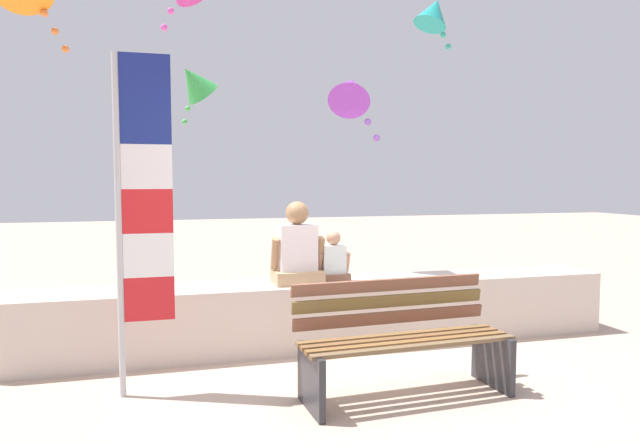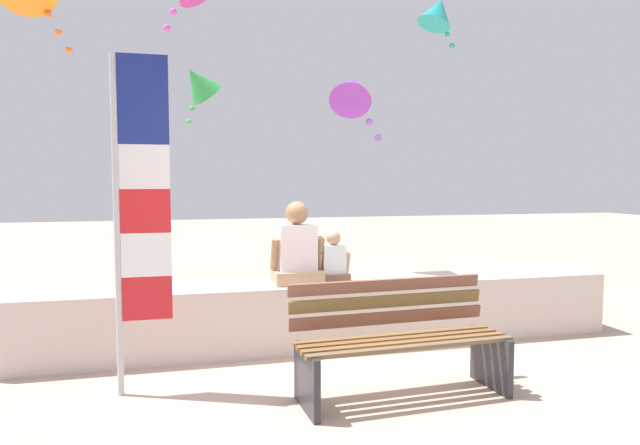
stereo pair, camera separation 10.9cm
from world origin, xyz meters
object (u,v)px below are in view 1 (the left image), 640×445
at_px(person_adult, 297,251).
at_px(kite_green, 194,82).
at_px(park_bench, 402,342).
at_px(person_child, 333,262).
at_px(kite_purple, 351,91).
at_px(flag_banner, 137,202).
at_px(kite_teal, 434,13).

relative_size(person_adult, kite_green, 0.90).
distance_m(park_bench, kite_green, 5.25).
bearing_deg(person_child, kite_purple, 60.04).
distance_m(flag_banner, kite_purple, 3.03).
bearing_deg(person_adult, kite_green, 105.58).
bearing_deg(flag_banner, person_child, 26.13).
xyz_separation_m(flag_banner, kite_green, (0.66, 3.81, 1.55)).
height_order(park_bench, kite_green, kite_green).
bearing_deg(kite_purple, kite_teal, 40.02).
xyz_separation_m(person_adult, kite_purple, (0.79, 0.72, 1.71)).
distance_m(person_child, kite_purple, 2.01).
xyz_separation_m(person_adult, kite_teal, (2.53, 2.18, 3.10)).
height_order(person_adult, person_child, person_adult).
distance_m(park_bench, person_adult, 1.62).
distance_m(kite_purple, kite_green, 2.73).
height_order(park_bench, kite_purple, kite_purple).
bearing_deg(flag_banner, person_adult, 31.62).
bearing_deg(flag_banner, kite_purple, 35.75).
bearing_deg(person_adult, person_child, 0.06).
relative_size(flag_banner, kite_green, 2.91).
bearing_deg(park_bench, person_adult, 109.50).
bearing_deg(person_child, park_bench, -84.72).
height_order(person_child, kite_green, kite_green).
distance_m(kite_teal, kite_green, 3.57).
height_order(person_adult, kite_green, kite_green).
bearing_deg(kite_purple, park_bench, -97.50).
bearing_deg(person_child, person_adult, -179.94).
bearing_deg(kite_teal, flag_banner, -142.33).
distance_m(person_adult, flag_banner, 1.81).
xyz_separation_m(park_bench, person_adult, (-0.51, 1.43, 0.56)).
bearing_deg(kite_purple, person_child, -119.96).
xyz_separation_m(park_bench, kite_teal, (2.02, 3.62, 3.66)).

